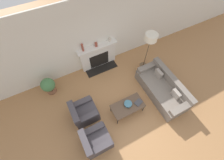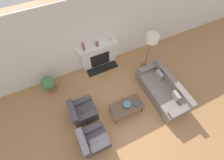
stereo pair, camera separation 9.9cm
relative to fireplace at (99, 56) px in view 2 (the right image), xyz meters
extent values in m
plane|color=#A87547|center=(-0.16, -2.73, -0.53)|extent=(18.00, 18.00, 0.00)
cube|color=silver|center=(-0.16, 0.14, 0.92)|extent=(18.00, 0.06, 2.90)
cube|color=silver|center=(0.00, 0.01, -0.01)|extent=(1.46, 0.20, 1.03)
cube|color=black|center=(0.00, -0.07, -0.15)|extent=(0.81, 0.04, 0.67)
cube|color=black|center=(0.00, -0.27, -0.52)|extent=(1.32, 0.40, 0.02)
cube|color=silver|center=(0.00, -0.02, 0.53)|extent=(1.58, 0.28, 0.05)
cube|color=slate|center=(1.46, -2.31, -0.30)|extent=(0.92, 2.10, 0.45)
cube|color=slate|center=(1.83, -2.31, 0.09)|extent=(0.20, 2.10, 0.33)
cube|color=slate|center=(1.46, -1.38, 0.01)|extent=(0.85, 0.22, 0.16)
cube|color=slate|center=(1.46, -3.25, 0.01)|extent=(0.85, 0.22, 0.16)
cube|color=gray|center=(1.60, -1.84, 0.07)|extent=(0.12, 0.32, 0.28)
cube|color=gray|center=(1.60, -2.79, 0.07)|extent=(0.12, 0.32, 0.28)
cube|color=#423D42|center=(-1.34, -2.84, -0.30)|extent=(0.79, 0.75, 0.45)
cube|color=#423D42|center=(-1.66, -2.84, 0.08)|extent=(0.18, 0.75, 0.33)
cube|color=#423D42|center=(-1.34, -3.12, -0.01)|extent=(0.71, 0.18, 0.13)
cube|color=#423D42|center=(-1.34, -2.55, -0.01)|extent=(0.71, 0.18, 0.13)
cube|color=#423D42|center=(-1.34, -1.85, -0.30)|extent=(0.79, 0.75, 0.45)
cube|color=#423D42|center=(-1.66, -1.85, 0.08)|extent=(0.18, 0.75, 0.33)
cube|color=#423D42|center=(-1.34, -2.14, -0.01)|extent=(0.71, 0.18, 0.13)
cube|color=#423D42|center=(-1.34, -1.57, -0.01)|extent=(0.71, 0.18, 0.13)
cube|color=#4C3828|center=(-0.01, -2.36, -0.09)|extent=(1.09, 0.58, 0.03)
cylinder|color=black|center=(-0.51, -2.61, -0.31)|extent=(0.03, 0.03, 0.42)
cylinder|color=black|center=(0.50, -2.61, -0.31)|extent=(0.03, 0.03, 0.42)
cylinder|color=black|center=(-0.51, -2.11, -0.31)|extent=(0.03, 0.03, 0.42)
cylinder|color=black|center=(0.50, -2.11, -0.31)|extent=(0.03, 0.03, 0.42)
cylinder|color=#38667A|center=(0.02, -2.33, -0.06)|extent=(0.09, 0.09, 0.02)
cylinder|color=#38667A|center=(0.02, -2.33, -0.02)|extent=(0.26, 0.26, 0.07)
cube|color=#38383D|center=(0.37, -2.43, -0.06)|extent=(0.31, 0.27, 0.02)
cylinder|color=brown|center=(1.66, -0.92, -0.51)|extent=(0.32, 0.32, 0.03)
cylinder|color=brown|center=(1.66, -0.92, 0.23)|extent=(0.03, 0.03, 1.44)
cylinder|color=silver|center=(1.66, -0.92, 1.04)|extent=(0.45, 0.45, 0.26)
cylinder|color=brown|center=(-0.54, 0.01, 0.72)|extent=(0.07, 0.07, 0.33)
cylinder|color=brown|center=(-0.02, 0.01, 0.63)|extent=(0.10, 0.10, 0.15)
cylinder|color=beige|center=(0.53, 0.01, 0.64)|extent=(0.09, 0.09, 0.16)
cylinder|color=brown|center=(-2.15, -0.36, -0.41)|extent=(0.35, 0.35, 0.24)
sphere|color=#477A47|center=(-2.15, -0.36, -0.06)|extent=(0.50, 0.50, 0.50)
camera|label=1|loc=(-1.36, -3.85, 4.55)|focal=24.00mm
camera|label=2|loc=(-1.27, -3.90, 4.55)|focal=24.00mm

